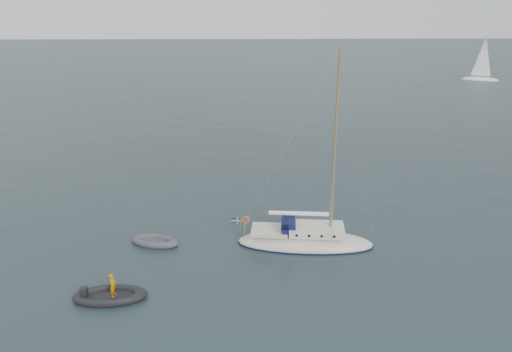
{
  "coord_description": "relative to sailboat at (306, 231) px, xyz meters",
  "views": [
    {
      "loc": [
        -0.11,
        -27.48,
        14.73
      ],
      "look_at": [
        0.5,
        0.0,
        4.65
      ],
      "focal_mm": 35.0,
      "sensor_mm": 36.0,
      "label": 1
    }
  ],
  "objects": [
    {
      "name": "dinghy",
      "position": [
        -9.39,
        0.34,
        -0.75
      ],
      "size": [
        3.1,
        1.4,
        0.45
      ],
      "rotation": [
        0.0,
        0.0,
        -0.26
      ],
      "color": "#4D4C52",
      "rests_on": "ground"
    },
    {
      "name": "distant_yacht_b",
      "position": [
        38.86,
        62.13,
        2.6
      ],
      "size": [
        6.26,
        3.34,
        8.3
      ],
      "rotation": [
        0.0,
        0.0,
        -0.35
      ],
      "color": "white",
      "rests_on": "ground"
    },
    {
      "name": "ground",
      "position": [
        -3.57,
        -0.11,
        -0.95
      ],
      "size": [
        300.0,
        300.0,
        0.0
      ],
      "primitive_type": "plane",
      "color": "black",
      "rests_on": "ground"
    },
    {
      "name": "sailboat",
      "position": [
        0.0,
        0.0,
        0.0
      ],
      "size": [
        8.81,
        2.64,
        12.54
      ],
      "rotation": [
        0.0,
        0.0,
        -0.09
      ],
      "color": "beige",
      "rests_on": "ground"
    },
    {
      "name": "rib",
      "position": [
        -10.68,
        -5.62,
        -0.72
      ],
      "size": [
        3.79,
        1.72,
        1.47
      ],
      "rotation": [
        0.0,
        0.0,
        0.07
      ],
      "color": "black",
      "rests_on": "ground"
    }
  ]
}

